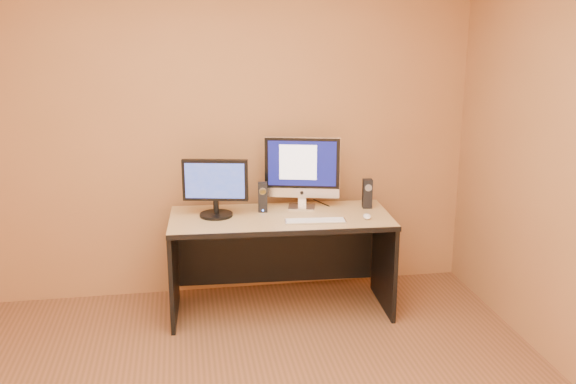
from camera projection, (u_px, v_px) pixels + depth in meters
name	position (u px, v px, depth m)	size (l,w,h in m)	color
walls	(236.00, 200.00, 2.92)	(4.00, 4.00, 2.60)	#A16C40
desk	(281.00, 264.00, 4.69)	(1.58, 0.69, 0.73)	tan
imac	(302.00, 172.00, 4.73)	(0.56, 0.21, 0.54)	silver
second_monitor	(215.00, 188.00, 4.54)	(0.47, 0.24, 0.41)	black
speaker_left	(263.00, 197.00, 4.68)	(0.07, 0.07, 0.22)	black
speaker_right	(367.00, 194.00, 4.77)	(0.07, 0.07, 0.22)	black
keyboard	(315.00, 221.00, 4.46)	(0.42, 0.11, 0.02)	silver
mouse	(367.00, 216.00, 4.53)	(0.06, 0.10, 0.04)	white
cable_a	(321.00, 203.00, 4.91)	(0.01, 0.01, 0.22)	black
cable_b	(305.00, 203.00, 4.92)	(0.01, 0.01, 0.18)	black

